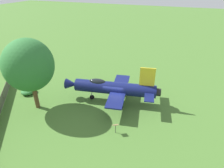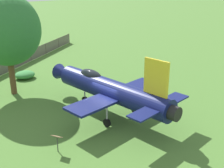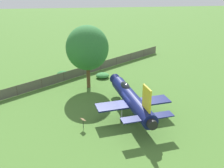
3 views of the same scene
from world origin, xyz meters
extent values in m
plane|color=#47722D|center=(0.00, 0.00, 0.00)|extent=(200.00, 200.00, 0.00)
cylinder|color=#111951|center=(0.00, 0.00, 1.99)|extent=(10.31, 3.30, 1.59)
cone|color=#111951|center=(5.61, 0.97, 1.99)|extent=(1.81, 1.60, 1.35)
cylinder|color=black|center=(-5.27, -0.91, 1.99)|extent=(0.75, 1.04, 0.95)
ellipsoid|color=black|center=(2.21, 0.38, 2.67)|extent=(2.32, 1.26, 0.84)
cube|color=yellow|center=(-3.82, -0.66, 3.94)|extent=(1.80, 0.44, 2.30)
cube|color=#111951|center=(-0.92, 2.33, 1.80)|extent=(2.43, 3.58, 0.16)
cube|color=#111951|center=(-0.08, -2.50, 1.80)|extent=(2.43, 3.58, 0.16)
cube|color=#111951|center=(-4.51, 0.94, 2.15)|extent=(1.39, 1.96, 0.10)
cube|color=#111951|center=(-3.93, -2.40, 2.15)|extent=(1.39, 1.96, 0.10)
cylinder|color=#A5A8AD|center=(3.01, 0.52, 1.07)|extent=(0.12, 0.12, 1.54)
cylinder|color=black|center=(3.01, 0.52, 0.30)|extent=(0.62, 0.28, 0.60)
cylinder|color=#A5A8AD|center=(-1.26, 1.30, 1.07)|extent=(0.12, 0.12, 1.54)
cylinder|color=black|center=(-1.26, 1.30, 0.30)|extent=(0.62, 0.28, 0.60)
cylinder|color=#A5A8AD|center=(-0.75, -1.65, 1.07)|extent=(0.12, 0.12, 1.54)
cylinder|color=black|center=(-0.75, -1.65, 0.30)|extent=(0.62, 0.28, 0.60)
cylinder|color=brown|center=(8.57, 4.51, 2.08)|extent=(0.51, 0.51, 4.15)
ellipsoid|color=#2D7033|center=(8.57, 4.51, 5.67)|extent=(5.52, 5.69, 6.00)
cylinder|color=#4C4238|center=(24.16, -9.29, 0.72)|extent=(0.08, 0.08, 1.43)
cylinder|color=#4C4238|center=(22.00, -6.40, 0.72)|extent=(0.08, 0.08, 1.43)
cylinder|color=#4C4238|center=(19.84, -3.50, 0.72)|extent=(0.08, 0.08, 1.43)
cylinder|color=#4C4238|center=(17.67, -0.60, 0.72)|extent=(0.08, 0.08, 1.43)
cylinder|color=#4C4238|center=(15.51, 2.30, 0.72)|extent=(0.08, 0.08, 1.43)
cylinder|color=#4C4238|center=(13.34, 5.19, 0.72)|extent=(0.08, 0.08, 1.43)
cube|color=#59544C|center=(12.26, 6.64, 0.72)|extent=(23.82, 31.88, 1.38)
ellipsoid|color=#387F3D|center=(11.97, 2.29, 0.37)|extent=(1.86, 2.03, 0.75)
cylinder|color=#333333|center=(-2.03, 5.42, 0.45)|extent=(0.06, 0.06, 0.90)
cube|color=olive|center=(-2.03, 5.42, 1.02)|extent=(0.72, 0.65, 0.25)
camera|label=1|loc=(-7.03, 19.82, 14.19)|focal=31.03mm
camera|label=2|loc=(-16.04, 11.54, 9.90)|focal=46.83mm
camera|label=3|loc=(-25.69, 5.13, 14.89)|focal=42.43mm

